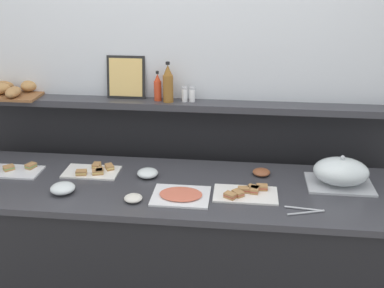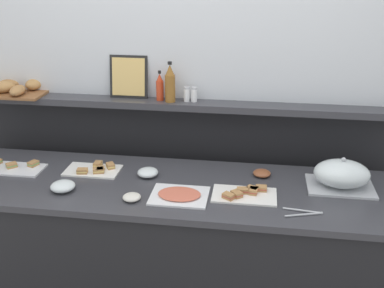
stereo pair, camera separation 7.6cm
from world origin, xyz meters
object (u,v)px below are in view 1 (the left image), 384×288
(serving_cloche, at_px, (341,173))
(glass_bowl_medium, at_px, (63,189))
(condiment_bowl_dark, at_px, (133,198))
(framed_picture, at_px, (126,77))
(serving_tongs, at_px, (306,211))
(sandwich_platter_front, at_px, (93,171))
(cold_cuts_platter, at_px, (181,195))
(bread_basket, at_px, (3,90))
(sandwich_platter_rear, at_px, (246,193))
(hot_sauce_bottle, at_px, (158,88))
(condiment_bowl_teal, at_px, (261,172))
(pepper_shaker, at_px, (192,95))
(sandwich_platter_side, at_px, (8,170))
(vinegar_bottle_amber, at_px, (168,84))
(salt_shaker, at_px, (185,94))
(glass_bowl_large, at_px, (148,173))

(serving_cloche, xyz_separation_m, glass_bowl_medium, (-1.42, -0.24, -0.05))
(condiment_bowl_dark, xyz_separation_m, framed_picture, (-0.18, 0.67, 0.44))
(condiment_bowl_dark, xyz_separation_m, serving_tongs, (0.83, -0.01, -0.01))
(sandwich_platter_front, distance_m, cold_cuts_platter, 0.57)
(sandwich_platter_front, height_order, serving_cloche, serving_cloche)
(serving_tongs, bearing_deg, cold_cuts_platter, 172.78)
(bread_basket, bearing_deg, sandwich_platter_front, -27.37)
(sandwich_platter_rear, relative_size, hot_sauce_bottle, 1.83)
(bread_basket, bearing_deg, sandwich_platter_rear, -18.47)
(serving_cloche, distance_m, condiment_bowl_teal, 0.42)
(sandwich_platter_front, relative_size, pepper_shaker, 3.49)
(sandwich_platter_side, height_order, vinegar_bottle_amber, vinegar_bottle_amber)
(serving_cloche, relative_size, condiment_bowl_dark, 3.76)
(hot_sauce_bottle, bearing_deg, glass_bowl_medium, -123.89)
(sandwich_platter_rear, xyz_separation_m, hot_sauce_bottle, (-0.53, 0.51, 0.39))
(serving_cloche, bearing_deg, condiment_bowl_teal, 169.04)
(serving_tongs, xyz_separation_m, salt_shaker, (-0.66, 0.64, 0.37))
(serving_cloche, bearing_deg, glass_bowl_medium, -170.28)
(condiment_bowl_teal, xyz_separation_m, condiment_bowl_dark, (-0.63, -0.37, -0.00))
(sandwich_platter_rear, bearing_deg, vinegar_bottle_amber, 133.86)
(hot_sauce_bottle, distance_m, framed_picture, 0.20)
(framed_picture, bearing_deg, glass_bowl_large, -63.67)
(hot_sauce_bottle, xyz_separation_m, bread_basket, (-0.95, -0.01, -0.04))
(sandwich_platter_rear, xyz_separation_m, condiment_bowl_teal, (0.08, 0.24, 0.01))
(condiment_bowl_teal, bearing_deg, sandwich_platter_front, -175.14)
(hot_sauce_bottle, distance_m, salt_shaker, 0.16)
(vinegar_bottle_amber, bearing_deg, cold_cuts_platter, -75.17)
(sandwich_platter_rear, distance_m, serving_cloche, 0.52)
(condiment_bowl_dark, relative_size, hot_sauce_bottle, 0.51)
(serving_cloche, distance_m, glass_bowl_large, 1.02)
(hot_sauce_bottle, height_order, pepper_shaker, hot_sauce_bottle)
(sandwich_platter_side, distance_m, salt_shaker, 1.08)
(glass_bowl_large, distance_m, condiment_bowl_dark, 0.27)
(cold_cuts_platter, height_order, salt_shaker, salt_shaker)
(cold_cuts_platter, bearing_deg, glass_bowl_medium, -178.03)
(condiment_bowl_teal, height_order, pepper_shaker, pepper_shaker)
(framed_picture, bearing_deg, sandwich_platter_front, -106.83)
(sandwich_platter_rear, bearing_deg, glass_bowl_medium, -175.22)
(glass_bowl_medium, distance_m, condiment_bowl_teal, 1.06)
(cold_cuts_platter, xyz_separation_m, serving_cloche, (0.81, 0.22, 0.06))
(glass_bowl_medium, relative_size, condiment_bowl_teal, 1.32)
(sandwich_platter_rear, height_order, condiment_bowl_dark, sandwich_platter_rear)
(glass_bowl_medium, relative_size, vinegar_bottle_amber, 0.53)
(sandwich_platter_side, bearing_deg, glass_bowl_medium, -27.28)
(condiment_bowl_dark, height_order, hot_sauce_bottle, hot_sauce_bottle)
(hot_sauce_bottle, bearing_deg, sandwich_platter_rear, -43.62)
(cold_cuts_platter, height_order, serving_tongs, cold_cuts_platter)
(sandwich_platter_front, bearing_deg, framed_picture, 73.17)
(sandwich_platter_front, relative_size, glass_bowl_medium, 2.40)
(sandwich_platter_front, height_order, framed_picture, framed_picture)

